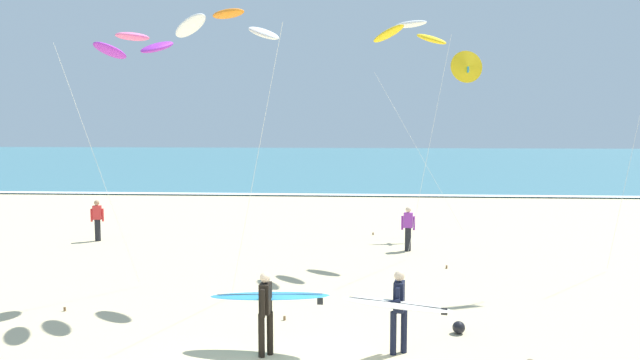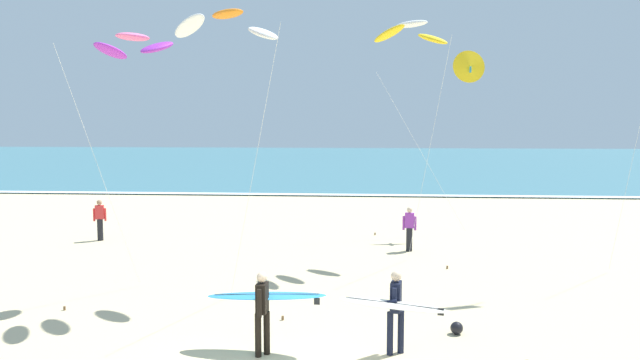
{
  "view_description": "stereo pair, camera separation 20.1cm",
  "coord_description": "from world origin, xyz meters",
  "px_view_note": "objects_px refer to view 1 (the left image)",
  "views": [
    {
      "loc": [
        1.11,
        -10.26,
        4.74
      ],
      "look_at": [
        0.02,
        7.73,
        2.93
      ],
      "focal_mm": 34.79,
      "sensor_mm": 36.0,
      "label": 1
    },
    {
      "loc": [
        1.31,
        -10.25,
        4.74
      ],
      "look_at": [
        0.02,
        7.73,
        2.93
      ],
      "focal_mm": 34.79,
      "sensor_mm": 36.0,
      "label": 2
    }
  ],
  "objects_px": {
    "bystander_red_top": "(97,220)",
    "beach_ball": "(459,327)",
    "surfer_trailing": "(268,302)",
    "kite_arc_rose_mid": "(133,45)",
    "kite_arc_amber_high": "(228,25)",
    "surfer_lead": "(398,306)",
    "bystander_purple_top": "(408,228)",
    "kite_delta_golden_distant": "(467,67)",
    "kite_arc_ivory_low": "(411,33)"
  },
  "relations": [
    {
      "from": "surfer_lead",
      "to": "surfer_trailing",
      "type": "distance_m",
      "value": 2.61
    },
    {
      "from": "kite_arc_amber_high",
      "to": "beach_ball",
      "type": "relative_size",
      "value": 26.73
    },
    {
      "from": "kite_arc_amber_high",
      "to": "surfer_lead",
      "type": "bearing_deg",
      "value": -43.6
    },
    {
      "from": "surfer_trailing",
      "to": "kite_arc_ivory_low",
      "type": "xyz_separation_m",
      "value": [
        3.49,
        8.51,
        6.44
      ]
    },
    {
      "from": "bystander_red_top",
      "to": "kite_arc_ivory_low",
      "type": "bearing_deg",
      "value": -11.88
    },
    {
      "from": "surfer_trailing",
      "to": "kite_arc_rose_mid",
      "type": "relative_size",
      "value": 0.36
    },
    {
      "from": "kite_arc_rose_mid",
      "to": "bystander_red_top",
      "type": "height_order",
      "value": "kite_arc_rose_mid"
    },
    {
      "from": "beach_ball",
      "to": "bystander_purple_top",
      "type": "bearing_deg",
      "value": 92.91
    },
    {
      "from": "kite_arc_rose_mid",
      "to": "bystander_purple_top",
      "type": "height_order",
      "value": "kite_arc_rose_mid"
    },
    {
      "from": "kite_delta_golden_distant",
      "to": "kite_arc_ivory_low",
      "type": "bearing_deg",
      "value": -118.38
    },
    {
      "from": "surfer_trailing",
      "to": "kite_arc_ivory_low",
      "type": "distance_m",
      "value": 11.23
    },
    {
      "from": "kite_arc_ivory_low",
      "to": "beach_ball",
      "type": "bearing_deg",
      "value": -85.59
    },
    {
      "from": "kite_arc_amber_high",
      "to": "bystander_red_top",
      "type": "bearing_deg",
      "value": 133.29
    },
    {
      "from": "kite_delta_golden_distant",
      "to": "beach_ball",
      "type": "relative_size",
      "value": 26.67
    },
    {
      "from": "kite_delta_golden_distant",
      "to": "kite_arc_rose_mid",
      "type": "bearing_deg",
      "value": -140.01
    },
    {
      "from": "surfer_trailing",
      "to": "kite_delta_golden_distant",
      "type": "relative_size",
      "value": 0.34
    },
    {
      "from": "kite_arc_rose_mid",
      "to": "bystander_red_top",
      "type": "distance_m",
      "value": 9.49
    },
    {
      "from": "surfer_trailing",
      "to": "kite_arc_rose_mid",
      "type": "xyz_separation_m",
      "value": [
        -4.32,
        4.65,
        5.65
      ]
    },
    {
      "from": "surfer_lead",
      "to": "bystander_purple_top",
      "type": "bearing_deg",
      "value": 84.27
    },
    {
      "from": "kite_arc_ivory_low",
      "to": "kite_delta_golden_distant",
      "type": "bearing_deg",
      "value": 61.62
    },
    {
      "from": "surfer_trailing",
      "to": "kite_arc_ivory_low",
      "type": "relative_size",
      "value": 0.32
    },
    {
      "from": "kite_arc_rose_mid",
      "to": "surfer_lead",
      "type": "bearing_deg",
      "value": -34.32
    },
    {
      "from": "kite_arc_rose_mid",
      "to": "kite_arc_amber_high",
      "type": "xyz_separation_m",
      "value": [
        2.8,
        -0.8,
        0.4
      ]
    },
    {
      "from": "surfer_trailing",
      "to": "beach_ball",
      "type": "bearing_deg",
      "value": 18.2
    },
    {
      "from": "surfer_trailing",
      "to": "kite_arc_amber_high",
      "type": "height_order",
      "value": "kite_arc_amber_high"
    },
    {
      "from": "surfer_lead",
      "to": "surfer_trailing",
      "type": "xyz_separation_m",
      "value": [
        -2.61,
        0.08,
        0.01
      ]
    },
    {
      "from": "kite_arc_ivory_low",
      "to": "surfer_trailing",
      "type": "bearing_deg",
      "value": -112.31
    },
    {
      "from": "kite_arc_rose_mid",
      "to": "beach_ball",
      "type": "relative_size",
      "value": 25.13
    },
    {
      "from": "kite_arc_ivory_low",
      "to": "kite_arc_rose_mid",
      "type": "bearing_deg",
      "value": -153.69
    },
    {
      "from": "surfer_lead",
      "to": "kite_arc_ivory_low",
      "type": "height_order",
      "value": "kite_arc_ivory_low"
    },
    {
      "from": "surfer_trailing",
      "to": "bystander_red_top",
      "type": "xyz_separation_m",
      "value": [
        -8.23,
        10.97,
        -0.24
      ]
    },
    {
      "from": "beach_ball",
      "to": "bystander_red_top",
      "type": "bearing_deg",
      "value": 141.84
    },
    {
      "from": "surfer_trailing",
      "to": "bystander_red_top",
      "type": "height_order",
      "value": "surfer_trailing"
    },
    {
      "from": "bystander_red_top",
      "to": "beach_ball",
      "type": "distance_m",
      "value": 15.62
    },
    {
      "from": "kite_arc_amber_high",
      "to": "bystander_red_top",
      "type": "distance_m",
      "value": 11.63
    },
    {
      "from": "surfer_lead",
      "to": "bystander_purple_top",
      "type": "height_order",
      "value": "surfer_lead"
    },
    {
      "from": "kite_arc_amber_high",
      "to": "bystander_red_top",
      "type": "relative_size",
      "value": 4.71
    },
    {
      "from": "kite_arc_rose_mid",
      "to": "bystander_purple_top",
      "type": "bearing_deg",
      "value": 33.42
    },
    {
      "from": "surfer_trailing",
      "to": "kite_arc_rose_mid",
      "type": "bearing_deg",
      "value": 132.88
    },
    {
      "from": "kite_arc_amber_high",
      "to": "bystander_red_top",
      "type": "height_order",
      "value": "kite_arc_amber_high"
    },
    {
      "from": "surfer_lead",
      "to": "surfer_trailing",
      "type": "relative_size",
      "value": 0.88
    },
    {
      "from": "kite_arc_ivory_low",
      "to": "bystander_purple_top",
      "type": "bearing_deg",
      "value": 84.99
    },
    {
      "from": "surfer_lead",
      "to": "bystander_red_top",
      "type": "distance_m",
      "value": 15.49
    },
    {
      "from": "kite_arc_amber_high",
      "to": "beach_ball",
      "type": "xyz_separation_m",
      "value": [
        5.57,
        -2.52,
        -6.97
      ]
    },
    {
      "from": "surfer_lead",
      "to": "bystander_purple_top",
      "type": "distance_m",
      "value": 10.01
    },
    {
      "from": "kite_arc_ivory_low",
      "to": "bystander_purple_top",
      "type": "distance_m",
      "value": 6.82
    },
    {
      "from": "surfer_trailing",
      "to": "kite_arc_ivory_low",
      "type": "height_order",
      "value": "kite_arc_ivory_low"
    },
    {
      "from": "kite_arc_ivory_low",
      "to": "beach_ball",
      "type": "relative_size",
      "value": 28.09
    },
    {
      "from": "surfer_lead",
      "to": "kite_arc_rose_mid",
      "type": "bearing_deg",
      "value": 145.68
    },
    {
      "from": "kite_arc_ivory_low",
      "to": "surfer_lead",
      "type": "bearing_deg",
      "value": -95.84
    }
  ]
}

